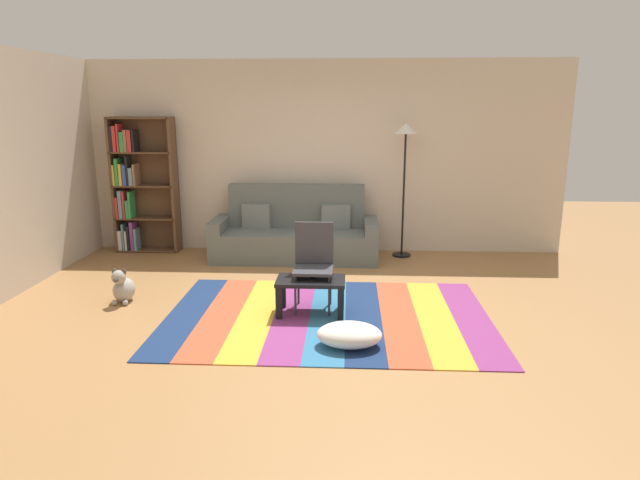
{
  "coord_description": "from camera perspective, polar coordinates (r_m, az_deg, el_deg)",
  "views": [
    {
      "loc": [
        0.35,
        -5.37,
        2.07
      ],
      "look_at": [
        0.05,
        0.42,
        0.65
      ],
      "focal_mm": 30.89,
      "sensor_mm": 36.0,
      "label": 1
    }
  ],
  "objects": [
    {
      "name": "folding_chair",
      "position": [
        5.68,
        -0.65,
        -1.93
      ],
      "size": [
        0.4,
        0.4,
        0.9
      ],
      "rotation": [
        0.0,
        0.0,
        -0.27
      ],
      "color": "#38383D",
      "rests_on": "ground_plane"
    },
    {
      "name": "ground_plane",
      "position": [
        5.76,
        -0.69,
        -7.29
      ],
      "size": [
        14.0,
        14.0,
        0.0
      ],
      "primitive_type": "plane",
      "color": "#9E7042"
    },
    {
      "name": "back_wall",
      "position": [
        7.96,
        0.48,
        8.56
      ],
      "size": [
        6.8,
        0.1,
        2.7
      ],
      "primitive_type": "cube",
      "color": "beige",
      "rests_on": "ground_plane"
    },
    {
      "name": "standing_lamp",
      "position": [
        7.63,
        8.84,
        9.61
      ],
      "size": [
        0.32,
        0.32,
        1.85
      ],
      "color": "black",
      "rests_on": "ground_plane"
    },
    {
      "name": "left_wall",
      "position": [
        7.21,
        -28.54,
        6.37
      ],
      "size": [
        0.1,
        5.5,
        2.7
      ],
      "primitive_type": "cube",
      "color": "beige",
      "rests_on": "ground_plane"
    },
    {
      "name": "dog",
      "position": [
        6.32,
        -19.73,
        -4.67
      ],
      "size": [
        0.22,
        0.35,
        0.4
      ],
      "color": "#9E998E",
      "rests_on": "ground_plane"
    },
    {
      "name": "rug",
      "position": [
        5.59,
        0.79,
        -7.92
      ],
      "size": [
        3.23,
        2.23,
        0.01
      ],
      "color": "navy",
      "rests_on": "ground_plane"
    },
    {
      "name": "tv_remote",
      "position": [
        5.54,
        -0.76,
        -3.98
      ],
      "size": [
        0.05,
        0.15,
        0.02
      ],
      "primitive_type": "cube",
      "rotation": [
        0.0,
        0.0,
        -0.01
      ],
      "color": "black",
      "rests_on": "coffee_table"
    },
    {
      "name": "couch",
      "position": [
        7.63,
        -2.56,
        0.6
      ],
      "size": [
        2.26,
        0.8,
        1.0
      ],
      "color": "#59605B",
      "rests_on": "ground_plane"
    },
    {
      "name": "bookshelf",
      "position": [
        8.32,
        -18.44,
        5.44
      ],
      "size": [
        0.9,
        0.28,
        1.92
      ],
      "color": "brown",
      "rests_on": "ground_plane"
    },
    {
      "name": "pouf",
      "position": [
        4.9,
        3.06,
        -9.77
      ],
      "size": [
        0.57,
        0.41,
        0.21
      ],
      "primitive_type": "ellipsoid",
      "color": "white",
      "rests_on": "rug"
    },
    {
      "name": "coffee_table",
      "position": [
        5.57,
        -0.96,
        -4.81
      ],
      "size": [
        0.69,
        0.41,
        0.36
      ],
      "color": "black",
      "rests_on": "rug"
    }
  ]
}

